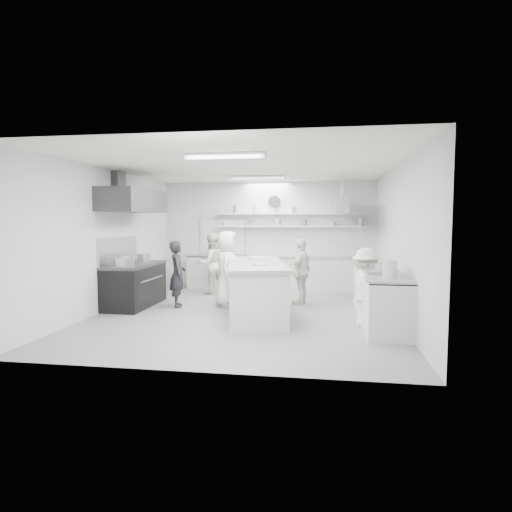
# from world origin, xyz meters

# --- Properties ---
(floor) EXTENTS (6.00, 7.00, 0.02)m
(floor) POSITION_xyz_m (0.00, 0.00, -0.01)
(floor) COLOR gray
(floor) RESTS_ON ground
(ceiling) EXTENTS (6.00, 7.00, 0.02)m
(ceiling) POSITION_xyz_m (0.00, 0.00, 3.01)
(ceiling) COLOR silver
(ceiling) RESTS_ON wall_back
(wall_back) EXTENTS (6.00, 0.04, 3.00)m
(wall_back) POSITION_xyz_m (0.00, 3.50, 1.50)
(wall_back) COLOR silver
(wall_back) RESTS_ON floor
(wall_front) EXTENTS (6.00, 0.04, 3.00)m
(wall_front) POSITION_xyz_m (0.00, -3.50, 1.50)
(wall_front) COLOR silver
(wall_front) RESTS_ON floor
(wall_left) EXTENTS (0.04, 7.00, 3.00)m
(wall_left) POSITION_xyz_m (-3.00, 0.00, 1.50)
(wall_left) COLOR silver
(wall_left) RESTS_ON floor
(wall_right) EXTENTS (0.04, 7.00, 3.00)m
(wall_right) POSITION_xyz_m (3.00, 0.00, 1.50)
(wall_right) COLOR silver
(wall_right) RESTS_ON floor
(stove) EXTENTS (0.80, 1.80, 0.90)m
(stove) POSITION_xyz_m (-2.60, 0.40, 0.45)
(stove) COLOR black
(stove) RESTS_ON floor
(exhaust_hood) EXTENTS (0.85, 2.00, 0.50)m
(exhaust_hood) POSITION_xyz_m (-2.60, 0.40, 2.35)
(exhaust_hood) COLOR #3A3A3C
(exhaust_hood) RESTS_ON wall_left
(back_counter) EXTENTS (5.00, 0.60, 0.92)m
(back_counter) POSITION_xyz_m (0.30, 3.20, 0.46)
(back_counter) COLOR silver
(back_counter) RESTS_ON floor
(shelf_lower) EXTENTS (4.20, 0.26, 0.04)m
(shelf_lower) POSITION_xyz_m (0.70, 3.37, 1.75)
(shelf_lower) COLOR silver
(shelf_lower) RESTS_ON wall_back
(shelf_upper) EXTENTS (4.20, 0.26, 0.04)m
(shelf_upper) POSITION_xyz_m (0.70, 3.37, 2.10)
(shelf_upper) COLOR silver
(shelf_upper) RESTS_ON wall_back
(pass_through_window) EXTENTS (1.30, 0.04, 1.00)m
(pass_through_window) POSITION_xyz_m (-1.30, 3.48, 1.45)
(pass_through_window) COLOR black
(pass_through_window) RESTS_ON wall_back
(wall_clock) EXTENTS (0.32, 0.05, 0.32)m
(wall_clock) POSITION_xyz_m (0.20, 3.46, 2.45)
(wall_clock) COLOR white
(wall_clock) RESTS_ON wall_back
(right_counter) EXTENTS (0.74, 3.30, 0.94)m
(right_counter) POSITION_xyz_m (2.65, -0.20, 0.47)
(right_counter) COLOR silver
(right_counter) RESTS_ON floor
(pot_rack) EXTENTS (0.30, 1.60, 0.40)m
(pot_rack) POSITION_xyz_m (2.00, 2.40, 2.30)
(pot_rack) COLOR #B0B1B3
(pot_rack) RESTS_ON ceiling
(light_fixture_front) EXTENTS (1.30, 0.25, 0.10)m
(light_fixture_front) POSITION_xyz_m (0.00, -1.80, 2.94)
(light_fixture_front) COLOR silver
(light_fixture_front) RESTS_ON ceiling
(light_fixture_rear) EXTENTS (1.30, 0.25, 0.10)m
(light_fixture_rear) POSITION_xyz_m (0.00, 1.80, 2.94)
(light_fixture_rear) COLOR silver
(light_fixture_rear) RESTS_ON ceiling
(prep_island) EXTENTS (1.55, 2.93, 1.02)m
(prep_island) POSITION_xyz_m (0.24, -0.11, 0.51)
(prep_island) COLOR silver
(prep_island) RESTS_ON floor
(stove_pot) EXTENTS (0.36, 0.36, 0.27)m
(stove_pot) POSITION_xyz_m (-2.60, -0.02, 1.04)
(stove_pot) COLOR #B0B1B3
(stove_pot) RESTS_ON stove
(cook_stove) EXTENTS (0.52, 0.62, 1.47)m
(cook_stove) POSITION_xyz_m (-1.62, 0.46, 0.73)
(cook_stove) COLOR black
(cook_stove) RESTS_ON floor
(cook_back) EXTENTS (0.97, 0.95, 1.58)m
(cook_back) POSITION_xyz_m (-1.33, 2.28, 0.79)
(cook_back) COLOR white
(cook_back) RESTS_ON floor
(cook_island_left) EXTENTS (0.63, 0.88, 1.68)m
(cook_island_left) POSITION_xyz_m (-0.55, 0.72, 0.84)
(cook_island_left) COLOR white
(cook_island_left) RESTS_ON floor
(cook_island_right) EXTENTS (0.65, 0.96, 1.51)m
(cook_island_right) POSITION_xyz_m (1.08, 1.19, 0.76)
(cook_island_right) COLOR white
(cook_island_right) RESTS_ON floor
(cook_right) EXTENTS (0.79, 1.05, 1.44)m
(cook_right) POSITION_xyz_m (2.33, -0.81, 0.72)
(cook_right) COLOR white
(cook_right) RESTS_ON floor
(bowl_island_a) EXTENTS (0.29, 0.29, 0.07)m
(bowl_island_a) POSITION_xyz_m (0.39, -0.62, 1.06)
(bowl_island_a) COLOR #B0B1B3
(bowl_island_a) RESTS_ON prep_island
(bowl_island_b) EXTENTS (0.19, 0.19, 0.05)m
(bowl_island_b) POSITION_xyz_m (0.39, 0.10, 1.05)
(bowl_island_b) COLOR silver
(bowl_island_b) RESTS_ON prep_island
(bowl_right) EXTENTS (0.29, 0.29, 0.06)m
(bowl_right) POSITION_xyz_m (2.82, -0.35, 0.97)
(bowl_right) COLOR silver
(bowl_right) RESTS_ON right_counter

